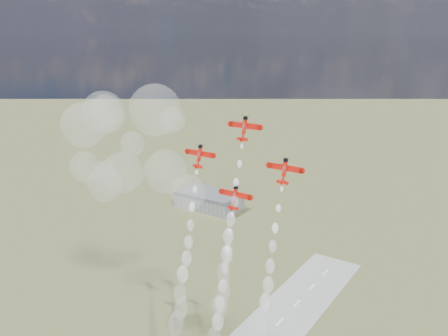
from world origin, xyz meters
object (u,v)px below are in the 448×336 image
object	(u,v)px
plane_left	(199,156)
plane_right	(284,170)
hangar	(209,200)
plane_slot	(235,197)
plane_lead	(244,128)

from	to	relation	value
plane_left	plane_right	xyz separation A→B (m)	(32.12, 0.00, 0.00)
plane_left	plane_right	size ratio (longest dim) A/B	1.00
hangar	plane_slot	bearing A→B (deg)	-52.50
hangar	plane_right	world-z (taller)	plane_right
plane_left	hangar	bearing A→B (deg)	124.41
hangar	plane_lead	world-z (taller)	plane_lead
plane_right	plane_lead	bearing A→B (deg)	170.40
plane_right	plane_slot	size ratio (longest dim) A/B	1.00
plane_left	plane_slot	distance (m)	19.60
plane_left	plane_slot	bearing A→B (deg)	-9.60
plane_lead	plane_right	bearing A→B (deg)	-9.60
hangar	plane_lead	size ratio (longest dim) A/B	4.42
plane_lead	plane_slot	xyz separation A→B (m)	(0.00, -5.43, -21.82)
hangar	plane_left	world-z (taller)	plane_left
plane_lead	plane_slot	distance (m)	22.48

